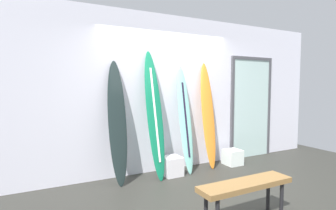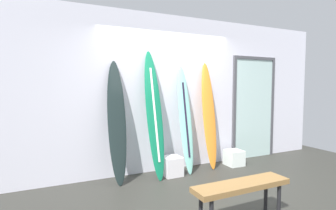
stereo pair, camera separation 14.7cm
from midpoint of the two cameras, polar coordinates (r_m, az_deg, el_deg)
ground at (r=4.03m, az=6.97°, el=-18.52°), size 8.00×8.00×0.04m
wall_back at (r=4.85m, az=-1.51°, el=2.58°), size 7.20×0.20×2.80m
surfboard_charcoal at (r=4.21m, az=-11.88°, el=-3.83°), size 0.31×0.47×1.94m
surfboard_emerald at (r=4.37m, az=-3.90°, el=-2.00°), size 0.30×0.53×2.13m
surfboard_seafoam at (r=4.68m, az=2.84°, el=-3.32°), size 0.25×0.46×1.89m
surfboard_sunset at (r=4.98m, az=7.84°, el=-2.34°), size 0.27×0.41×1.97m
display_block_left at (r=4.63m, az=-0.06°, el=-13.07°), size 0.31×0.31×0.32m
display_block_center at (r=5.37m, az=13.02°, el=-10.94°), size 0.32×0.32×0.29m
glass_door at (r=5.93m, az=16.85°, el=-0.15°), size 1.11×0.06×2.15m
bench at (r=3.18m, az=15.14°, el=-16.78°), size 1.17×0.28×0.47m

